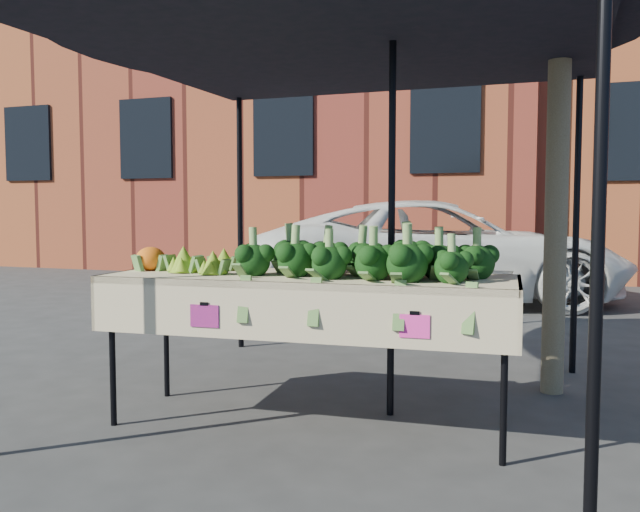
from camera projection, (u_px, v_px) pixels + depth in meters
The scene contains 9 objects.
ground at pixel (307, 432), 3.83m from camera, with size 90.00×90.00×0.00m, color #2A2A2C.
table at pixel (309, 351), 3.91m from camera, with size 2.45×0.95×0.90m.
canopy at pixel (341, 196), 4.24m from camera, with size 3.16×3.16×2.74m, color black, non-canonical shape.
broccoli_heap at pixel (363, 254), 3.79m from camera, with size 1.48×0.58×0.27m, color black.
romanesco_cluster at pixel (207, 255), 4.08m from camera, with size 0.44×0.48×0.21m, color #9EAF25.
cauliflower_pair at pixel (151, 256), 4.18m from camera, with size 0.21×0.21×0.19m, color orange.
vehicle at pixel (439, 117), 8.94m from camera, with size 2.33×1.40×5.05m, color white.
street_tree at pixel (560, 71), 4.50m from camera, with size 2.26×2.26×4.45m, color #1E4C14, non-canonical shape.
building_left at pixel (290, 80), 16.46m from camera, with size 12.00×8.00×9.00m, color maroon.
Camera 1 is at (1.33, -3.50, 1.29)m, focal length 37.13 mm.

